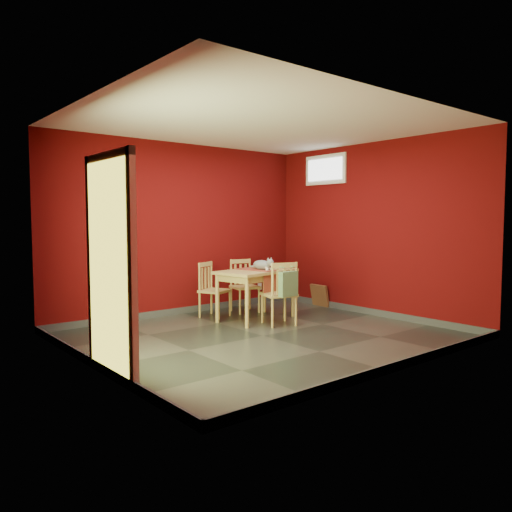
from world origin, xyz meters
TOP-DOWN VIEW (x-y plane):
  - ground at (0.00, 0.00)m, footprint 4.50×4.50m
  - room_shell at (0.00, 0.00)m, footprint 4.50×4.50m
  - doorway at (-2.23, -0.40)m, footprint 0.06×1.01m
  - window at (2.23, 1.00)m, footprint 0.05×0.90m
  - outlet_plate at (1.60, 1.99)m, footprint 0.08×0.02m
  - dining_table at (0.60, 0.87)m, footprint 1.30×0.90m
  - table_runner at (0.60, 0.76)m, footprint 0.41×0.69m
  - chair_far_left at (0.23, 1.48)m, footprint 0.52×0.52m
  - chair_far_right at (0.87, 1.51)m, footprint 0.47×0.47m
  - chair_near at (0.62, 0.35)m, footprint 0.53×0.53m
  - tote_bag at (0.57, 0.14)m, footprint 0.29×0.18m
  - cat at (0.68, 0.82)m, footprint 0.22×0.41m
  - picture_frame at (2.19, 1.07)m, footprint 0.14×0.38m

SIDE VIEW (x-z plane):
  - ground at x=0.00m, z-range 0.00..0.00m
  - room_shell at x=0.00m, z-range -2.20..2.30m
  - picture_frame at x=2.19m, z-range 0.00..0.38m
  - outlet_plate at x=1.60m, z-range 0.24..0.36m
  - chair_far_left at x=0.23m, z-range 0.01..0.85m
  - chair_far_right at x=0.87m, z-range 0.01..0.86m
  - chair_near at x=0.62m, z-range 0.01..0.92m
  - tote_bag at x=0.57m, z-range 0.41..0.82m
  - dining_table at x=0.60m, z-range 0.28..1.03m
  - table_runner at x=0.60m, z-range 0.54..0.86m
  - cat at x=0.68m, z-range 0.75..0.96m
  - doorway at x=-2.23m, z-range 0.06..2.19m
  - window at x=2.23m, z-range 2.10..2.60m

